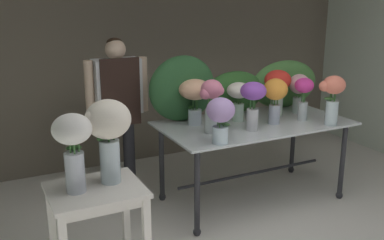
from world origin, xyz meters
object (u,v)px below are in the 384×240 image
at_px(florist, 118,100).
at_px(vase_sunset_freesia, 275,95).
at_px(vase_white_roses_tall, 73,143).
at_px(vase_magenta_peonies, 304,93).
at_px(vase_lilac_roses, 221,116).
at_px(vase_rosy_anemones, 212,101).
at_px(vase_ivory_tulips, 238,96).
at_px(vase_blush_snapdragons, 299,89).
at_px(side_table_white, 96,204).
at_px(vase_violet_dahlias, 253,98).
at_px(vase_scarlet_carnations, 277,86).
at_px(vase_cream_lisianthus_tall, 109,129).
at_px(vase_coral_lilies, 333,94).
at_px(vase_peach_hydrangea, 195,94).
at_px(display_table_glass, 254,134).

height_order(florist, vase_sunset_freesia, florist).
bearing_deg(vase_sunset_freesia, vase_white_roses_tall, -163.97).
height_order(vase_magenta_peonies, vase_lilac_roses, vase_magenta_peonies).
height_order(vase_rosy_anemones, vase_white_roses_tall, vase_rosy_anemones).
distance_m(vase_ivory_tulips, vase_white_roses_tall, 1.94).
relative_size(vase_blush_snapdragons, vase_lilac_roses, 1.05).
distance_m(side_table_white, vase_violet_dahlias, 1.72).
relative_size(vase_rosy_anemones, vase_scarlet_carnations, 1.02).
relative_size(florist, vase_ivory_tulips, 4.20).
bearing_deg(vase_scarlet_carnations, vase_rosy_anemones, -166.32).
distance_m(side_table_white, vase_cream_lisianthus_tall, 0.52).
distance_m(side_table_white, vase_white_roses_tall, 0.47).
distance_m(vase_magenta_peonies, vase_coral_lilies, 0.28).
relative_size(vase_rosy_anemones, vase_white_roses_tall, 0.92).
bearing_deg(vase_blush_snapdragons, vase_sunset_freesia, -154.20).
height_order(vase_rosy_anemones, vase_lilac_roses, vase_rosy_anemones).
distance_m(vase_peach_hydrangea, vase_scarlet_carnations, 0.88).
bearing_deg(vase_white_roses_tall, side_table_white, -0.37).
bearing_deg(vase_cream_lisianthus_tall, vase_rosy_anemones, 26.42).
relative_size(display_table_glass, vase_ivory_tulips, 4.80).
relative_size(vase_peach_hydrangea, vase_white_roses_tall, 0.83).
distance_m(vase_scarlet_carnations, vase_white_roses_tall, 2.35).
bearing_deg(vase_violet_dahlias, vase_peach_hydrangea, 133.32).
bearing_deg(vase_magenta_peonies, vase_ivory_tulips, 156.24).
xyz_separation_m(vase_peach_hydrangea, vase_magenta_peonies, (1.01, -0.34, -0.02)).
bearing_deg(vase_sunset_freesia, vase_scarlet_carnations, 49.75).
bearing_deg(vase_peach_hydrangea, vase_magenta_peonies, -18.44).
height_order(vase_coral_lilies, vase_white_roses_tall, vase_white_roses_tall).
relative_size(vase_coral_lilies, vase_violet_dahlias, 1.05).
relative_size(display_table_glass, vase_rosy_anemones, 3.80).
bearing_deg(florist, vase_lilac_roses, -64.79).
bearing_deg(side_table_white, vase_white_roses_tall, 179.63).
distance_m(vase_blush_snapdragons, vase_lilac_roses, 1.33).
bearing_deg(vase_lilac_roses, vase_violet_dahlias, 22.93).
xyz_separation_m(display_table_glass, vase_cream_lisianthus_tall, (-1.62, -0.65, 0.44)).
bearing_deg(vase_rosy_anemones, side_table_white, -153.97).
bearing_deg(vase_white_roses_tall, display_table_glass, 20.57).
bearing_deg(side_table_white, vase_ivory_tulips, 26.57).
distance_m(vase_magenta_peonies, vase_lilac_roses, 1.10).
bearing_deg(vase_peach_hydrangea, vase_rosy_anemones, -88.54).
relative_size(vase_rosy_anemones, vase_violet_dahlias, 1.08).
relative_size(display_table_glass, side_table_white, 2.42).
xyz_separation_m(display_table_glass, vase_coral_lilies, (0.61, -0.39, 0.41)).
bearing_deg(vase_cream_lisianthus_tall, vase_magenta_peonies, 13.62).
height_order(vase_ivory_tulips, vase_lilac_roses, vase_lilac_roses).
height_order(side_table_white, vase_blush_snapdragons, vase_blush_snapdragons).
distance_m(vase_sunset_freesia, vase_lilac_roses, 0.80).
bearing_deg(vase_ivory_tulips, display_table_glass, -43.41).
distance_m(display_table_glass, vase_white_roses_tall, 2.04).
relative_size(vase_peach_hydrangea, vase_cream_lisianthus_tall, 0.75).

